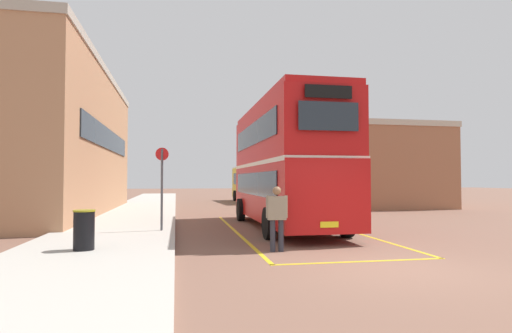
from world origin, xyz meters
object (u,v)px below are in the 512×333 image
single_deck_bus (255,182)px  litter_bin (84,230)px  pedestrian_boarding (277,214)px  double_decker_bus (285,163)px  bus_stop_sign (162,181)px

single_deck_bus → litter_bin: 24.86m
pedestrian_boarding → double_decker_bus: bearing=72.9°
litter_bin → bus_stop_sign: size_ratio=0.35×
double_decker_bus → bus_stop_sign: (-4.62, -1.17, -0.69)m
double_decker_bus → bus_stop_sign: size_ratio=3.47×
single_deck_bus → bus_stop_sign: single_deck_bus is taller
pedestrian_boarding → litter_bin: 4.79m
single_deck_bus → pedestrian_boarding: 23.91m
bus_stop_sign → litter_bin: bearing=-115.2°
double_decker_bus → single_deck_bus: bearing=82.7°
double_decker_bus → pedestrian_boarding: double_decker_bus is taller
double_decker_bus → bus_stop_sign: bearing=-165.8°
pedestrian_boarding → litter_bin: bearing=176.3°
single_deck_bus → pedestrian_boarding: (-3.94, -23.57, -0.67)m
double_decker_bus → pedestrian_boarding: (-1.58, -5.13, -1.54)m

